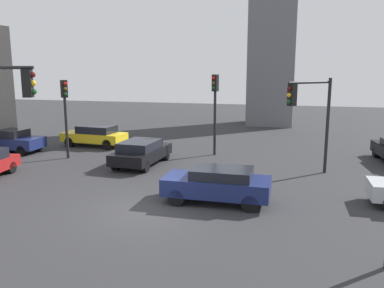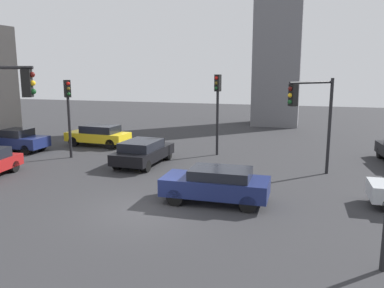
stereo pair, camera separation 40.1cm
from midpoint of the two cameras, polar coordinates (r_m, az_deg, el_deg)
ground_plane at (r=15.09m, az=-6.11°, el=-9.54°), size 91.64×91.64×0.00m
traffic_light_1 at (r=24.21m, az=-16.99°, el=5.60°), size 0.48×0.45×4.60m
traffic_light_3 at (r=19.71m, az=17.45°, el=5.06°), size 2.08×2.21×4.80m
traffic_light_4 at (r=23.94m, az=4.18°, el=6.46°), size 0.40×0.49×4.90m
car_2 at (r=27.78m, az=-23.84°, el=0.62°), size 4.11×1.82×1.45m
car_3 at (r=21.92m, az=-6.58°, el=-1.12°), size 2.19×4.39×1.37m
car_4 at (r=15.68m, az=4.28°, el=-5.80°), size 4.19×1.82×1.40m
car_6 at (r=27.81m, az=-12.94°, el=1.29°), size 4.42×2.07×1.44m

